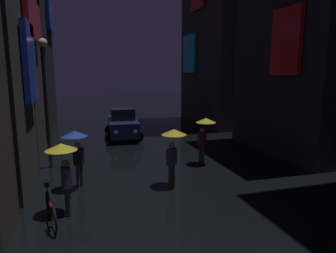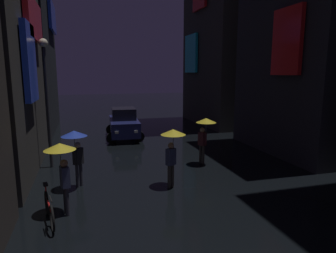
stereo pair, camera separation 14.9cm
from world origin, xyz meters
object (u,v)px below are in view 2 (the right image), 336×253
at_px(car_distant, 124,124).
at_px(pedestrian_midstreet_left_yellow, 61,159).
at_px(bicycle_parked_at_storefront, 49,209).
at_px(pedestrian_midstreet_centre_yellow, 205,128).
at_px(pedestrian_foreground_left_yellow, 172,142).
at_px(streetlamp_left_far, 47,89).
at_px(pedestrian_foreground_right_blue, 75,143).

bearing_deg(car_distant, pedestrian_midstreet_left_yellow, -107.40).
xyz_separation_m(pedestrian_midstreet_left_yellow, bicycle_parked_at_storefront, (-0.37, -0.47, -1.28)).
bearing_deg(pedestrian_midstreet_centre_yellow, pedestrian_midstreet_left_yellow, -149.94).
xyz_separation_m(pedestrian_foreground_left_yellow, streetlamp_left_far, (-4.46, 3.65, 1.77)).
relative_size(pedestrian_foreground_right_blue, bicycle_parked_at_storefront, 1.18).
height_order(pedestrian_foreground_right_blue, pedestrian_midstreet_centre_yellow, same).
bearing_deg(pedestrian_midstreet_centre_yellow, bicycle_parked_at_storefront, -148.24).
xyz_separation_m(pedestrian_midstreet_centre_yellow, streetlamp_left_far, (-6.66, 1.41, 1.77)).
relative_size(pedestrian_foreground_left_yellow, streetlamp_left_far, 0.39).
height_order(pedestrian_midstreet_left_yellow, streetlamp_left_far, streetlamp_left_far).
xyz_separation_m(pedestrian_midstreet_left_yellow, streetlamp_left_far, (-0.77, 4.82, 1.77)).
bearing_deg(streetlamp_left_far, pedestrian_midstreet_centre_yellow, -11.95).
bearing_deg(streetlamp_left_far, pedestrian_foreground_right_blue, -68.49).
height_order(pedestrian_foreground_right_blue, bicycle_parked_at_storefront, pedestrian_foreground_right_blue).
relative_size(pedestrian_midstreet_left_yellow, streetlamp_left_far, 0.39).
relative_size(pedestrian_midstreet_centre_yellow, streetlamp_left_far, 0.39).
distance_m(car_distant, streetlamp_left_far, 6.99).
relative_size(pedestrian_midstreet_centre_yellow, car_distant, 0.50).
bearing_deg(streetlamp_left_far, car_distant, 53.10).
height_order(pedestrian_midstreet_centre_yellow, pedestrian_foreground_left_yellow, same).
bearing_deg(streetlamp_left_far, pedestrian_midstreet_left_yellow, -80.94).
bearing_deg(pedestrian_foreground_left_yellow, car_distant, 93.53).
height_order(pedestrian_midstreet_centre_yellow, streetlamp_left_far, streetlamp_left_far).
xyz_separation_m(pedestrian_foreground_right_blue, streetlamp_left_far, (-1.12, 2.85, 1.77)).
relative_size(bicycle_parked_at_storefront, car_distant, 0.42).
height_order(pedestrian_foreground_right_blue, streetlamp_left_far, streetlamp_left_far).
relative_size(pedestrian_midstreet_left_yellow, bicycle_parked_at_storefront, 1.18).
distance_m(pedestrian_foreground_left_yellow, bicycle_parked_at_storefront, 4.57).
distance_m(pedestrian_foreground_left_yellow, car_distant, 8.91).
bearing_deg(pedestrian_foreground_right_blue, car_distant, 70.88).
xyz_separation_m(bicycle_parked_at_storefront, car_distant, (3.52, 10.51, 0.54)).
height_order(pedestrian_foreground_right_blue, pedestrian_foreground_left_yellow, same).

